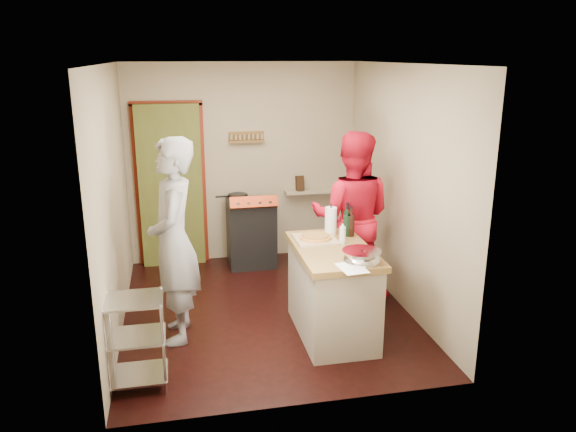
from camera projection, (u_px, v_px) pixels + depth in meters
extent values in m
plane|color=black|center=(266.00, 310.00, 6.12)|extent=(3.50, 3.50, 0.00)
cube|color=tan|center=(243.00, 163.00, 7.41)|extent=(3.00, 0.04, 2.60)
cube|color=#565B23|center=(171.00, 184.00, 7.34)|extent=(0.80, 0.40, 2.10)
cube|color=maroon|center=(137.00, 187.00, 7.19)|extent=(0.06, 0.06, 2.10)
cube|color=maroon|center=(203.00, 184.00, 7.35)|extent=(0.06, 0.06, 2.10)
cube|color=maroon|center=(166.00, 103.00, 6.98)|extent=(0.90, 0.06, 0.06)
cube|color=brown|center=(247.00, 141.00, 7.28)|extent=(0.46, 0.09, 0.03)
cube|color=brown|center=(246.00, 136.00, 7.31)|extent=(0.46, 0.02, 0.12)
cube|color=olive|center=(247.00, 137.00, 7.27)|extent=(0.42, 0.04, 0.07)
cube|color=tan|center=(314.00, 191.00, 7.61)|extent=(0.80, 0.18, 0.04)
cube|color=black|center=(300.00, 183.00, 7.53)|extent=(0.10, 0.14, 0.22)
cube|color=tan|center=(113.00, 202.00, 5.47)|extent=(0.04, 3.50, 2.60)
cube|color=tan|center=(402.00, 188.00, 6.05)|extent=(0.04, 3.50, 2.60)
cube|color=white|center=(263.00, 63.00, 5.39)|extent=(3.00, 3.50, 0.02)
cube|color=black|center=(251.00, 235.00, 7.36)|extent=(0.60, 0.55, 0.80)
cube|color=black|center=(251.00, 204.00, 7.24)|extent=(0.60, 0.55, 0.06)
cube|color=#953115|center=(254.00, 202.00, 6.96)|extent=(0.60, 0.15, 0.17)
cylinder|color=black|center=(238.00, 196.00, 7.32)|extent=(0.26, 0.26, 0.05)
cylinder|color=silver|center=(106.00, 356.00, 4.42)|extent=(0.02, 0.02, 0.80)
cylinder|color=silver|center=(163.00, 350.00, 4.50)|extent=(0.02, 0.02, 0.80)
cylinder|color=silver|center=(111.00, 334.00, 4.76)|extent=(0.02, 0.02, 0.80)
cylinder|color=silver|center=(164.00, 329.00, 4.84)|extent=(0.02, 0.02, 0.80)
cube|color=silver|center=(139.00, 374.00, 4.71)|extent=(0.48, 0.40, 0.02)
cube|color=silver|center=(136.00, 337.00, 4.62)|extent=(0.48, 0.40, 0.02)
cube|color=silver|center=(133.00, 300.00, 4.53)|extent=(0.48, 0.40, 0.02)
cube|color=#B3AD98|center=(332.00, 294.00, 5.50)|extent=(0.65, 1.14, 0.85)
cube|color=olive|center=(333.00, 251.00, 5.38)|extent=(0.71, 1.20, 0.06)
cube|color=tan|center=(315.00, 239.00, 5.57)|extent=(0.40, 0.40, 0.02)
cylinder|color=#DF8945|center=(315.00, 237.00, 5.57)|extent=(0.32, 0.32, 0.02)
ellipsoid|color=silver|center=(361.00, 256.00, 4.98)|extent=(0.35, 0.35, 0.11)
cylinder|color=white|center=(331.00, 221.00, 5.75)|extent=(0.12, 0.12, 0.28)
cylinder|color=silver|center=(342.00, 235.00, 5.46)|extent=(0.06, 0.06, 0.17)
cube|color=white|center=(352.00, 268.00, 4.85)|extent=(0.24, 0.32, 0.00)
cylinder|color=black|center=(347.00, 218.00, 5.81)|extent=(0.08, 0.08, 0.31)
cylinder|color=black|center=(351.00, 221.00, 5.68)|extent=(0.08, 0.08, 0.31)
cylinder|color=black|center=(347.00, 221.00, 5.68)|extent=(0.08, 0.08, 0.31)
imported|color=#B7B7BC|center=(174.00, 242.00, 5.29)|extent=(0.50, 0.74, 1.98)
imported|color=red|center=(351.00, 217.00, 6.21)|extent=(1.13, 1.01, 1.90)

